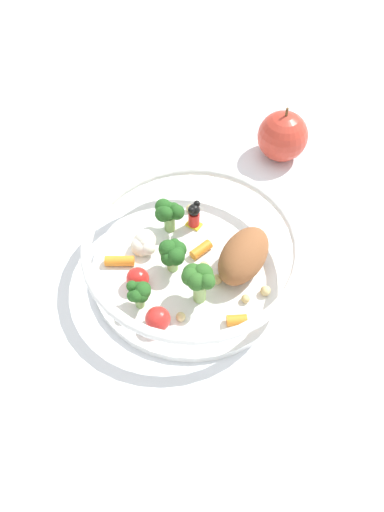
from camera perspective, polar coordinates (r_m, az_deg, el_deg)
The scene contains 3 objects.
ground_plane at distance 0.65m, azimuth 1.62°, elevation -1.20°, with size 2.40×2.40×0.00m, color white.
food_container at distance 0.62m, azimuth 0.14°, elevation -0.05°, with size 0.25×0.25×0.06m.
loose_apple at distance 0.77m, azimuth 9.64°, elevation 12.50°, with size 0.07×0.07×0.08m.
Camera 1 is at (0.36, 0.12, 0.53)m, focal length 37.48 mm.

